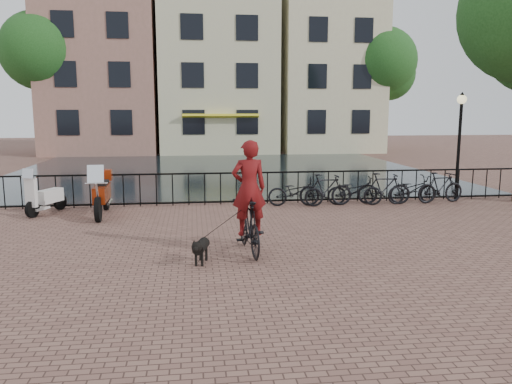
{
  "coord_description": "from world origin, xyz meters",
  "views": [
    {
      "loc": [
        -1.34,
        -7.59,
        2.95
      ],
      "look_at": [
        0.0,
        3.0,
        1.2
      ],
      "focal_mm": 35.0,
      "sensor_mm": 36.0,
      "label": 1
    }
  ],
  "objects": [
    {
      "name": "ground",
      "position": [
        0.0,
        0.0,
        0.0
      ],
      "size": [
        100.0,
        100.0,
        0.0
      ],
      "primitive_type": "plane",
      "color": "brown",
      "rests_on": "ground"
    },
    {
      "name": "canal_water",
      "position": [
        0.0,
        17.3,
        0.0
      ],
      "size": [
        20.0,
        20.0,
        0.0
      ],
      "primitive_type": "plane",
      "color": "black",
      "rests_on": "ground"
    },
    {
      "name": "railing",
      "position": [
        0.0,
        8.0,
        0.5
      ],
      "size": [
        20.0,
        0.05,
        1.02
      ],
      "color": "black",
      "rests_on": "ground"
    },
    {
      "name": "canal_house_left",
      "position": [
        -7.5,
        30.0,
        6.4
      ],
      "size": [
        7.5,
        9.0,
        12.8
      ],
      "color": "#8C6251",
      "rests_on": "ground"
    },
    {
      "name": "canal_house_mid",
      "position": [
        0.5,
        30.0,
        5.9
      ],
      "size": [
        8.0,
        9.5,
        11.8
      ],
      "color": "beige",
      "rests_on": "ground"
    },
    {
      "name": "canal_house_right",
      "position": [
        8.5,
        30.0,
        6.65
      ],
      "size": [
        7.0,
        9.0,
        13.3
      ],
      "color": "beige",
      "rests_on": "ground"
    },
    {
      "name": "tree_far_left",
      "position": [
        -11.0,
        27.0,
        6.73
      ],
      "size": [
        5.04,
        5.04,
        9.27
      ],
      "color": "black",
      "rests_on": "ground"
    },
    {
      "name": "tree_far_right",
      "position": [
        12.0,
        27.0,
        6.35
      ],
      "size": [
        4.76,
        4.76,
        8.76
      ],
      "color": "black",
      "rests_on": "ground"
    },
    {
      "name": "lamp_post",
      "position": [
        7.2,
        7.6,
        2.38
      ],
      "size": [
        0.3,
        0.3,
        3.45
      ],
      "color": "black",
      "rests_on": "ground"
    },
    {
      "name": "cyclist",
      "position": [
        -0.21,
        2.48,
        1.05
      ],
      "size": [
        0.92,
        2.06,
        2.75
      ],
      "rotation": [
        0.0,
        0.0,
        3.24
      ],
      "color": "black",
      "rests_on": "ground"
    },
    {
      "name": "dog",
      "position": [
        -1.22,
        1.85,
        0.27
      ],
      "size": [
        0.45,
        0.85,
        0.55
      ],
      "rotation": [
        0.0,
        0.0,
        -0.25
      ],
      "color": "black",
      "rests_on": "ground"
    },
    {
      "name": "motorcycle",
      "position": [
        -3.92,
        6.72,
        0.79
      ],
      "size": [
        0.61,
        2.22,
        1.58
      ],
      "rotation": [
        0.0,
        0.0,
        0.04
      ],
      "color": "maroon",
      "rests_on": "ground"
    },
    {
      "name": "scooter",
      "position": [
        -5.58,
        7.22,
        0.71
      ],
      "size": [
        1.0,
        1.57,
        1.41
      ],
      "rotation": [
        0.0,
        0.0,
        -0.41
      ],
      "color": "white",
      "rests_on": "ground"
    },
    {
      "name": "parked_bike_0",
      "position": [
        1.8,
        7.4,
        0.45
      ],
      "size": [
        1.79,
        0.88,
        0.9
      ],
      "primitive_type": "imported",
      "rotation": [
        0.0,
        0.0,
        1.4
      ],
      "color": "black",
      "rests_on": "ground"
    },
    {
      "name": "parked_bike_1",
      "position": [
        2.75,
        7.4,
        0.5
      ],
      "size": [
        1.68,
        0.51,
        1.0
      ],
      "primitive_type": "imported",
      "rotation": [
        0.0,
        0.0,
        1.55
      ],
      "color": "black",
      "rests_on": "ground"
    },
    {
      "name": "parked_bike_2",
      "position": [
        3.7,
        7.4,
        0.45
      ],
      "size": [
        1.79,
        0.88,
        0.9
      ],
      "primitive_type": "imported",
      "rotation": [
        0.0,
        0.0,
        1.4
      ],
      "color": "black",
      "rests_on": "ground"
    },
    {
      "name": "parked_bike_3",
      "position": [
        4.65,
        7.4,
        0.5
      ],
      "size": [
        1.72,
        0.72,
        1.0
      ],
      "primitive_type": "imported",
      "rotation": [
        0.0,
        0.0,
        1.41
      ],
      "color": "black",
      "rests_on": "ground"
    },
    {
      "name": "parked_bike_4",
      "position": [
        5.6,
        7.4,
        0.45
      ],
      "size": [
        1.78,
        0.8,
        0.9
      ],
      "primitive_type": "imported",
      "rotation": [
        0.0,
        0.0,
        1.69
      ],
      "color": "black",
      "rests_on": "ground"
    },
    {
      "name": "parked_bike_5",
      "position": [
        6.55,
        7.4,
        0.5
      ],
      "size": [
        1.72,
        0.73,
        1.0
      ],
      "primitive_type": "imported",
      "rotation": [
        0.0,
        0.0,
        1.73
      ],
      "color": "black",
      "rests_on": "ground"
    }
  ]
}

